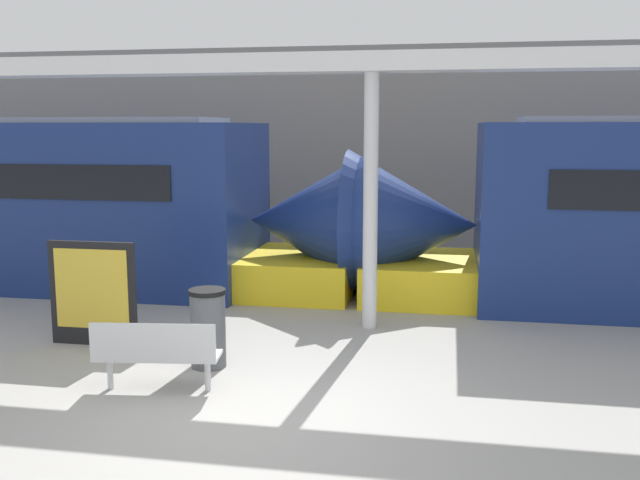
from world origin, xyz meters
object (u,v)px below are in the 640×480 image
Objects in this scene: support_column_near at (371,203)px; trash_bin at (208,328)px; poster_board at (93,293)px; bench_near at (156,351)px.

trash_bin is at bearing -129.93° from support_column_near.
poster_board is (-1.88, 0.58, 0.24)m from trash_bin.
trash_bin is 0.26× the size of support_column_near.
trash_bin is 3.15m from support_column_near.
bench_near is 0.39× the size of support_column_near.
bench_near is 1.01× the size of poster_board.
bench_near is 1.01m from trash_bin.
support_column_near is at bearing 48.55° from bench_near.
support_column_near is (3.69, 1.59, 1.16)m from poster_board.
support_column_near is at bearing 23.25° from poster_board.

